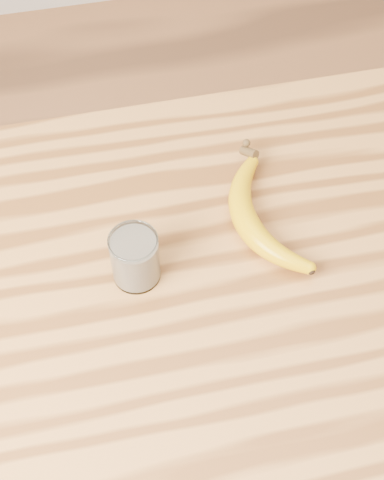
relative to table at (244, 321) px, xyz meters
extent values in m
plane|color=#9A633A|center=(0.00, 0.00, -0.77)|extent=(4.00, 4.00, 0.00)
cube|color=#B67739|center=(0.00, 0.00, 0.11)|extent=(1.20, 0.80, 0.04)
cylinder|color=white|center=(-0.16, 0.05, 0.17)|extent=(0.07, 0.07, 0.09)
torus|color=white|center=(-0.16, 0.05, 0.22)|extent=(0.07, 0.07, 0.00)
cylinder|color=beige|center=(-0.16, 0.05, 0.17)|extent=(0.07, 0.07, 0.08)
camera|label=1|loc=(-0.20, -0.49, 0.97)|focal=50.00mm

